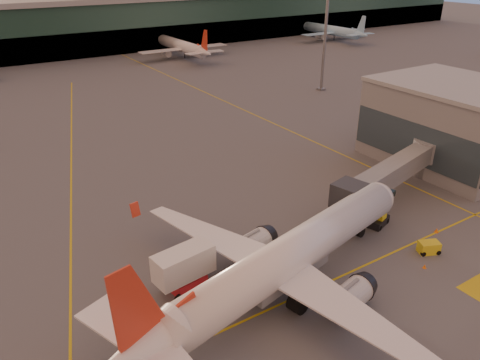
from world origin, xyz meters
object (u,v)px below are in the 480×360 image
catering_truck (185,268)px  pushback_tug (379,220)px  main_airplane (284,261)px  gpu_cart (429,248)px

catering_truck → pushback_tug: 25.50m
main_airplane → gpu_cart: (17.82, -3.30, -3.14)m
main_airplane → catering_truck: bearing=131.5°
main_airplane → pushback_tug: (17.70, 3.83, -3.15)m
catering_truck → pushback_tug: size_ratio=1.82×
main_airplane → pushback_tug: main_airplane is taller
gpu_cart → pushback_tug: (-0.12, 7.12, -0.01)m
main_airplane → pushback_tug: bearing=-0.3°
main_airplane → catering_truck: 9.56m
main_airplane → gpu_cart: main_airplane is taller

